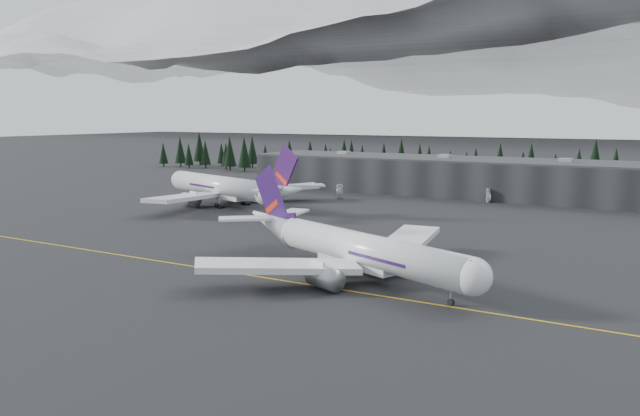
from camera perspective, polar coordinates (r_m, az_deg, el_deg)
The scene contains 9 objects.
ground at distance 109.40m, azimuth -5.27°, elevation -6.01°, with size 1400.00×1400.00×0.00m, color black.
taxiline at distance 107.82m, azimuth -5.88°, elevation -6.23°, with size 400.00×0.40×0.02m, color gold.
terminal at distance 221.09m, azimuth 13.74°, elevation 2.79°, with size 160.00×30.00×12.60m.
treeline at distance 256.60m, azimuth 16.08°, elevation 3.72°, with size 360.00×20.00×15.00m, color black.
mountain_ridge at distance 1088.45m, azimuth 26.89°, elevation 6.13°, with size 4400.00×900.00×420.00m, color white, non-canonical shape.
jet_main at distance 107.56m, azimuth 2.54°, elevation -3.52°, with size 57.50×51.26×17.56m.
jet_parked at distance 190.63m, azimuth -8.25°, elevation 1.83°, with size 64.84×58.44×19.58m.
gse_vehicle_a at distance 205.63m, azimuth 1.83°, elevation 1.04°, with size 2.27×4.92×1.37m, color silver.
gse_vehicle_b at distance 203.53m, azimuth 15.17°, elevation 0.69°, with size 1.84×4.56×1.56m, color silver.
Camera 1 is at (61.32, -86.38, 27.31)m, focal length 35.00 mm.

